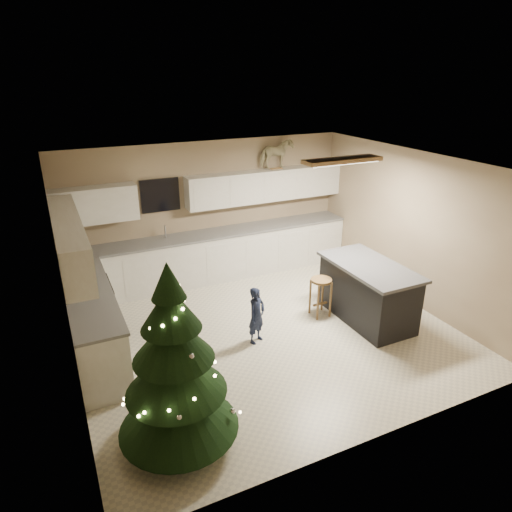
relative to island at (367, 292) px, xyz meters
name	(u,v)px	position (x,y,z in m)	size (l,w,h in m)	color
ground_plane	(266,332)	(-1.67, 0.32, -0.48)	(5.50, 5.50, 0.00)	beige
room_shell	(268,225)	(-1.65, 0.32, 1.27)	(5.52, 5.02, 2.61)	gray
cabinetry	(176,260)	(-2.58, 1.96, 0.28)	(5.50, 3.20, 2.00)	silver
island	(367,292)	(0.00, 0.00, 0.00)	(0.90, 1.70, 0.95)	black
bar_stool	(321,288)	(-0.62, 0.41, 0.01)	(0.34, 0.34, 0.66)	brown
christmas_tree	(175,374)	(-3.52, -1.28, 0.40)	(1.34, 1.30, 2.14)	#3F2816
toddler	(257,315)	(-1.91, 0.14, -0.04)	(0.32, 0.21, 0.88)	black
rocking_horse	(276,154)	(-0.30, 2.64, 1.81)	(0.66, 0.34, 0.56)	brown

